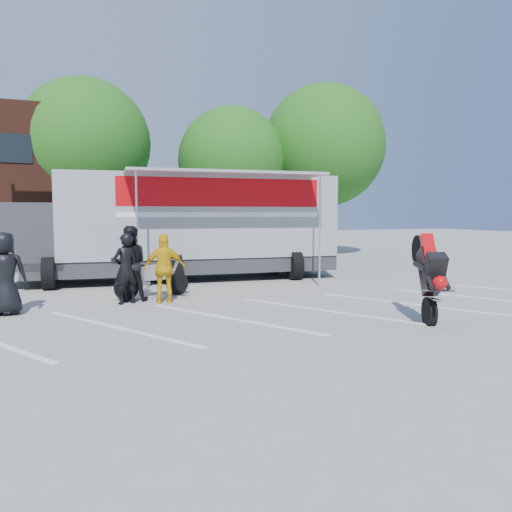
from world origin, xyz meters
TOP-DOWN VIEW (x-y plane):
  - ground at (0.00, 0.00)m, footprint 100.00×100.00m
  - parking_bay_lines at (0.00, 1.00)m, footprint 18.09×13.33m
  - tree_left at (-2.00, 16.00)m, footprint 6.12×6.12m
  - tree_mid at (5.00, 15.00)m, footprint 5.44×5.44m
  - tree_right at (10.00, 14.50)m, footprint 6.46×6.46m
  - transporter_truck at (0.81, 7.65)m, footprint 11.70×6.33m
  - parked_motorcycle at (-0.90, 4.41)m, footprint 2.30×1.25m
  - stunt_bike_rider at (4.10, -0.50)m, footprint 1.42×1.92m
  - spectator_leather_a at (-4.41, 3.24)m, footprint 1.01×0.74m
  - spectator_leather_b at (-1.70, 3.66)m, footprint 0.77×0.64m
  - spectator_leather_c at (-1.56, 4.08)m, footprint 1.06×0.87m
  - spectator_hivis at (-0.75, 3.42)m, footprint 1.09×0.54m

SIDE VIEW (x-z plane):
  - ground at x=0.00m, z-range 0.00..0.00m
  - transporter_truck at x=0.81m, z-range -1.80..1.80m
  - parked_motorcycle at x=-0.90m, z-range -0.57..0.57m
  - stunt_bike_rider at x=4.10m, z-range -1.02..1.02m
  - parking_bay_lines at x=0.00m, z-range 0.00..0.01m
  - spectator_hivis at x=-0.75m, z-range 0.00..1.79m
  - spectator_leather_b at x=-1.70m, z-range 0.00..1.80m
  - spectator_leather_a at x=-4.41m, z-range 0.00..1.89m
  - spectator_leather_c at x=-1.56m, z-range 0.00..1.98m
  - tree_mid at x=5.00m, z-range 1.10..8.78m
  - tree_left at x=-2.00m, z-range 1.25..9.89m
  - tree_right at x=10.00m, z-range 1.32..10.44m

